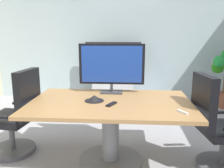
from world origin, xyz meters
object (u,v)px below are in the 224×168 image
conference_table (111,118)px  wall_display_unit (113,82)px  office_chair_left (17,119)px  office_chair_right (216,131)px  remote_control (111,104)px  conference_phone (94,98)px  tv_monitor (112,65)px

conference_table → wall_display_unit: wall_display_unit is taller
wall_display_unit → office_chair_left: bearing=-113.2°
conference_table → office_chair_right: size_ratio=1.69×
wall_display_unit → conference_table: bearing=-87.0°
office_chair_left → remote_control: 1.27m
conference_table → wall_display_unit: bearing=93.0°
office_chair_right → conference_phone: office_chair_right is taller
wall_display_unit → conference_phone: bearing=-91.2°
office_chair_right → wall_display_unit: bearing=18.7°
conference_table → office_chair_left: size_ratio=1.69×
conference_table → conference_phone: size_ratio=8.37×
office_chair_left → conference_phone: size_ratio=4.95×
conference_table → wall_display_unit: size_ratio=1.41×
office_chair_left → wall_display_unit: wall_display_unit is taller
conference_table → remote_control: size_ratio=10.83×
conference_phone → wall_display_unit: bearing=88.8°
office_chair_left → remote_control: size_ratio=6.41×
conference_table → tv_monitor: tv_monitor is taller
tv_monitor → office_chair_right: bearing=-22.1°
office_chair_left → wall_display_unit: 2.66m
office_chair_left → remote_control: (1.20, -0.25, 0.30)m
office_chair_left → office_chair_right: size_ratio=1.00×
office_chair_right → conference_phone: 1.41m
office_chair_left → tv_monitor: tv_monitor is taller
office_chair_right → wall_display_unit: 2.95m
remote_control → tv_monitor: bearing=119.6°
conference_table → remote_control: bearing=-81.2°
conference_table → remote_control: 0.25m
remote_control → office_chair_left: bearing=-165.9°
tv_monitor → remote_control: (0.04, -0.54, -0.35)m
conference_phone → remote_control: bearing=-33.5°
conference_table → wall_display_unit: (-0.14, 2.56, -0.11)m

